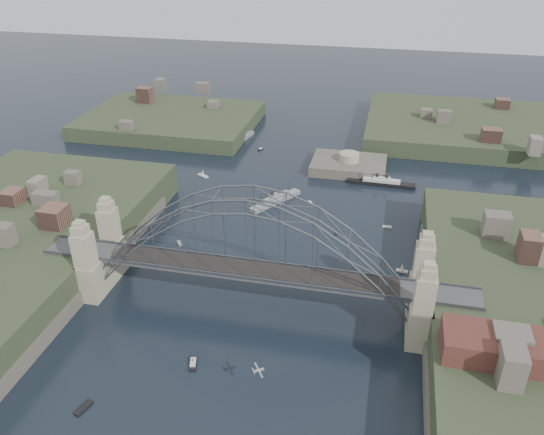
% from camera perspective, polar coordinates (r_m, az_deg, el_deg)
% --- Properties ---
extents(ground, '(500.00, 500.00, 0.00)m').
position_cam_1_polar(ground, '(108.69, -2.11, -9.12)').
color(ground, black).
rests_on(ground, ground).
extents(bridge, '(84.00, 13.80, 24.60)m').
position_cam_1_polar(bridge, '(101.58, -2.23, -3.63)').
color(bridge, '#49494B').
rests_on(bridge, ground).
extents(headland_nw, '(60.00, 45.00, 9.00)m').
position_cam_1_polar(headland_nw, '(204.94, -10.47, 9.48)').
color(headland_nw, '#303C24').
rests_on(headland_nw, ground).
extents(headland_ne, '(70.00, 55.00, 9.50)m').
position_cam_1_polar(headland_ne, '(205.52, 19.83, 8.36)').
color(headland_ne, '#303C24').
rests_on(headland_ne, ground).
extents(fort_island, '(22.00, 16.00, 9.40)m').
position_cam_1_polar(fort_island, '(167.14, 7.98, 4.85)').
color(fort_island, '#544F43').
rests_on(fort_island, ground).
extents(wharf_shed, '(20.00, 8.00, 4.00)m').
position_cam_1_polar(wharf_shed, '(91.65, 23.64, -12.42)').
color(wharf_shed, '#592D26').
rests_on(wharf_shed, shore_east).
extents(naval_cruiser_near, '(11.21, 15.52, 5.11)m').
position_cam_1_polar(naval_cruiser_near, '(145.43, 0.37, 1.83)').
color(naval_cruiser_near, '#909698').
rests_on(naval_cruiser_near, ground).
extents(naval_cruiser_far, '(5.04, 15.60, 5.22)m').
position_cam_1_polar(naval_cruiser_far, '(188.20, -3.18, 8.26)').
color(naval_cruiser_far, '#909698').
rests_on(naval_cruiser_far, ground).
extents(ocean_liner, '(19.11, 3.21, 4.67)m').
position_cam_1_polar(ocean_liner, '(158.44, 11.37, 3.58)').
color(ocean_liner, black).
rests_on(ocean_liner, ground).
extents(aeroplane, '(2.14, 2.98, 0.50)m').
position_cam_1_polar(aeroplane, '(87.35, -1.54, -15.70)').
color(aeroplane, '#A9ABB1').
extents(small_boat_a, '(1.98, 2.39, 0.45)m').
position_cam_1_polar(small_boat_a, '(129.11, -9.66, -2.71)').
color(small_boat_a, silver).
rests_on(small_boat_a, ground).
extents(small_boat_b, '(1.16, 2.07, 0.45)m').
position_cam_1_polar(small_boat_b, '(132.01, 6.63, -1.71)').
color(small_boat_b, silver).
rests_on(small_boat_b, ground).
extents(small_boat_c, '(1.93, 3.53, 1.43)m').
position_cam_1_polar(small_boat_c, '(97.00, -8.25, -14.86)').
color(small_boat_c, silver).
rests_on(small_boat_c, ground).
extents(small_boat_d, '(2.18, 0.80, 0.45)m').
position_cam_1_polar(small_boat_d, '(137.00, 11.95, -0.97)').
color(small_boat_d, silver).
rests_on(small_boat_d, ground).
extents(small_boat_e, '(3.80, 2.90, 2.38)m').
position_cam_1_polar(small_boat_e, '(162.15, -7.27, 4.51)').
color(small_boat_e, silver).
rests_on(small_boat_e, ground).
extents(small_boat_f, '(1.32, 1.52, 0.45)m').
position_cam_1_polar(small_boat_f, '(146.13, 4.02, 1.62)').
color(small_boat_f, silver).
rests_on(small_boat_f, ground).
extents(small_boat_h, '(1.48, 2.27, 1.43)m').
position_cam_1_polar(small_boat_h, '(180.20, -1.21, 7.16)').
color(small_boat_h, silver).
rests_on(small_boat_h, ground).
extents(small_boat_i, '(2.57, 1.17, 2.38)m').
position_cam_1_polar(small_boat_i, '(120.70, 13.45, -5.20)').
color(small_boat_i, silver).
rests_on(small_boat_i, ground).
extents(small_boat_j, '(1.96, 3.45, 0.45)m').
position_cam_1_polar(small_boat_j, '(94.18, -19.11, -18.31)').
color(small_boat_j, silver).
rests_on(small_boat_j, ground).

